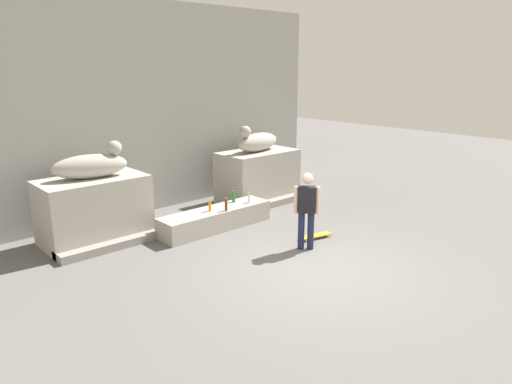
# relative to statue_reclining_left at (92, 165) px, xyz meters

# --- Properties ---
(ground_plane) EXTENTS (40.00, 40.00, 0.00)m
(ground_plane) POSITION_rel_statue_reclining_left_xyz_m (2.42, -4.34, -1.72)
(ground_plane) COLOR #605E5B
(facade_wall) EXTENTS (10.68, 0.60, 5.42)m
(facade_wall) POSITION_rel_statue_reclining_left_xyz_m (2.42, 1.47, 0.99)
(facade_wall) COLOR gray
(facade_wall) RESTS_ON ground_plane
(pedestal_left) EXTENTS (2.26, 1.28, 1.44)m
(pedestal_left) POSITION_rel_statue_reclining_left_xyz_m (-0.04, 0.01, -1.00)
(pedestal_left) COLOR #A39E93
(pedestal_left) RESTS_ON ground_plane
(pedestal_right) EXTENTS (2.26, 1.28, 1.44)m
(pedestal_right) POSITION_rel_statue_reclining_left_xyz_m (4.88, 0.01, -1.00)
(pedestal_right) COLOR #A39E93
(pedestal_right) RESTS_ON ground_plane
(statue_reclining_left) EXTENTS (1.68, 0.85, 0.78)m
(statue_reclining_left) POSITION_rel_statue_reclining_left_xyz_m (0.00, 0.00, 0.00)
(statue_reclining_left) COLOR #A9A499
(statue_reclining_left) RESTS_ON pedestal_left
(statue_reclining_right) EXTENTS (1.67, 0.80, 0.78)m
(statue_reclining_right) POSITION_rel_statue_reclining_left_xyz_m (4.85, 0.00, 0.00)
(statue_reclining_right) COLOR #A9A499
(statue_reclining_right) RESTS_ON pedestal_right
(ledge_block) EXTENTS (2.91, 0.72, 0.49)m
(ledge_block) POSITION_rel_statue_reclining_left_xyz_m (2.42, -1.18, -1.48)
(ledge_block) COLOR #A39E93
(ledge_block) RESTS_ON ground_plane
(skater) EXTENTS (0.39, 0.42, 1.67)m
(skater) POSITION_rel_statue_reclining_left_xyz_m (3.06, -3.50, -0.80)
(skater) COLOR #1E233F
(skater) RESTS_ON ground_plane
(skateboard) EXTENTS (0.82, 0.38, 0.08)m
(skateboard) POSITION_rel_statue_reclining_left_xyz_m (3.69, -3.24, -1.66)
(skateboard) COLOR gold
(skateboard) RESTS_ON ground_plane
(bottle_orange) EXTENTS (0.06, 0.06, 0.31)m
(bottle_orange) POSITION_rel_statue_reclining_left_xyz_m (2.24, -1.21, -1.10)
(bottle_orange) COLOR orange
(bottle_orange) RESTS_ON ledge_block
(bottle_brown) EXTENTS (0.07, 0.07, 0.32)m
(bottle_brown) POSITION_rel_statue_reclining_left_xyz_m (2.53, -1.46, -1.10)
(bottle_brown) COLOR #593314
(bottle_brown) RESTS_ON ledge_block
(bottle_clear) EXTENTS (0.06, 0.06, 0.25)m
(bottle_clear) POSITION_rel_statue_reclining_left_xyz_m (3.38, -1.31, -1.13)
(bottle_clear) COLOR silver
(bottle_clear) RESTS_ON ledge_block
(bottle_green) EXTENTS (0.08, 0.08, 0.31)m
(bottle_green) POSITION_rel_statue_reclining_left_xyz_m (3.13, -1.01, -1.11)
(bottle_green) COLOR #1E722D
(bottle_green) RESTS_ON ledge_block
(stair_step) EXTENTS (7.18, 0.50, 0.18)m
(stair_step) POSITION_rel_statue_reclining_left_xyz_m (2.42, -0.66, -1.63)
(stair_step) COLOR gray
(stair_step) RESTS_ON ground_plane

